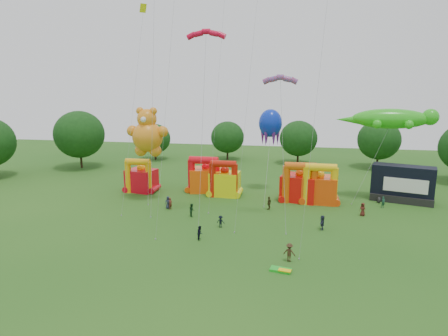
% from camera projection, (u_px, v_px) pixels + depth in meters
% --- Properties ---
extents(ground, '(160.00, 160.00, 0.00)m').
position_uv_depth(ground, '(213.00, 277.00, 37.14)').
color(ground, '#205317').
rests_on(ground, ground).
extents(tree_ring, '(123.43, 125.53, 12.07)m').
position_uv_depth(tree_ring, '(201.00, 210.00, 36.62)').
color(tree_ring, '#352314').
rests_on(tree_ring, ground).
extents(bouncy_castle_0, '(5.19, 4.51, 5.74)m').
position_uv_depth(bouncy_castle_0, '(141.00, 178.00, 66.09)').
color(bouncy_castle_0, red).
rests_on(bouncy_castle_0, ground).
extents(bouncy_castle_1, '(6.12, 5.34, 6.11)m').
position_uv_depth(bouncy_castle_1, '(205.00, 178.00, 66.15)').
color(bouncy_castle_1, '#F6540D').
rests_on(bouncy_castle_1, ground).
extents(bouncy_castle_2, '(4.78, 3.96, 5.92)m').
position_uv_depth(bouncy_castle_2, '(225.00, 182.00, 63.62)').
color(bouncy_castle_2, yellow).
rests_on(bouncy_castle_2, ground).
extents(bouncy_castle_3, '(6.06, 5.30, 6.24)m').
position_uv_depth(bouncy_castle_3, '(300.00, 186.00, 60.75)').
color(bouncy_castle_3, red).
rests_on(bouncy_castle_3, ground).
extents(bouncy_castle_4, '(5.35, 4.42, 6.25)m').
position_uv_depth(bouncy_castle_4, '(319.00, 187.00, 59.85)').
color(bouncy_castle_4, '#ED450C').
rests_on(bouncy_castle_4, ground).
extents(stage_trailer, '(9.43, 5.66, 5.58)m').
position_uv_depth(stage_trailer, '(402.00, 184.00, 60.48)').
color(stage_trailer, black).
rests_on(stage_trailer, ground).
extents(teddy_bear_kite, '(6.42, 5.29, 14.30)m').
position_uv_depth(teddy_bear_kite, '(148.00, 140.00, 59.79)').
color(teddy_bear_kite, orange).
rests_on(teddy_bear_kite, ground).
extents(gecko_kite, '(14.70, 6.56, 14.10)m').
position_uv_depth(gecko_kite, '(378.00, 148.00, 59.68)').
color(gecko_kite, green).
rests_on(gecko_kite, ground).
extents(octopus_kite, '(3.81, 12.13, 13.64)m').
position_uv_depth(octopus_kite, '(270.00, 135.00, 64.64)').
color(octopus_kite, '#0C2ABC').
rests_on(octopus_kite, ground).
extents(parafoil_kites, '(22.18, 14.26, 31.85)m').
position_uv_depth(parafoil_kites, '(190.00, 114.00, 52.39)').
color(parafoil_kites, red).
rests_on(parafoil_kites, ground).
extents(diamond_kites, '(26.30, 19.37, 39.97)m').
position_uv_depth(diamond_kites, '(211.00, 96.00, 48.48)').
color(diamond_kites, red).
rests_on(diamond_kites, ground).
extents(folded_kite_bundle, '(2.15, 1.38, 0.31)m').
position_uv_depth(folded_kite_bundle, '(281.00, 270.00, 38.29)').
color(folded_kite_bundle, green).
rests_on(folded_kite_bundle, ground).
extents(spectator_0, '(1.02, 0.82, 1.83)m').
position_uv_depth(spectator_0, '(168.00, 203.00, 57.20)').
color(spectator_0, '#252A3E').
rests_on(spectator_0, ground).
extents(spectator_1, '(0.61, 0.73, 1.71)m').
position_uv_depth(spectator_1, '(170.00, 204.00, 56.90)').
color(spectator_1, maroon).
rests_on(spectator_1, ground).
extents(spectator_2, '(1.00, 1.08, 1.80)m').
position_uv_depth(spectator_2, '(192.00, 210.00, 53.87)').
color(spectator_2, '#153619').
rests_on(spectator_2, ground).
extents(spectator_3, '(1.03, 0.64, 1.54)m').
position_uv_depth(spectator_3, '(221.00, 221.00, 49.80)').
color(spectator_3, black).
rests_on(spectator_3, ground).
extents(spectator_4, '(0.82, 1.23, 1.94)m').
position_uv_depth(spectator_4, '(269.00, 203.00, 56.77)').
color(spectator_4, '#3E3519').
rests_on(spectator_4, ground).
extents(spectator_5, '(0.70, 1.76, 1.85)m').
position_uv_depth(spectator_5, '(322.00, 222.00, 49.01)').
color(spectator_5, '#23283B').
rests_on(spectator_5, ground).
extents(spectator_6, '(1.05, 1.01, 1.81)m').
position_uv_depth(spectator_6, '(363.00, 209.00, 54.13)').
color(spectator_6, '#531E17').
rests_on(spectator_6, ground).
extents(spectator_7, '(0.73, 0.68, 1.68)m').
position_uv_depth(spectator_7, '(383.00, 202.00, 57.60)').
color(spectator_7, '#1B4432').
rests_on(spectator_7, ground).
extents(spectator_8, '(0.62, 0.80, 1.65)m').
position_uv_depth(spectator_8, '(200.00, 233.00, 45.91)').
color(spectator_8, black).
rests_on(spectator_8, ground).
extents(spectator_9, '(1.41, 1.07, 1.94)m').
position_uv_depth(spectator_9, '(289.00, 252.00, 40.27)').
color(spectator_9, '#3C2818').
rests_on(spectator_9, ground).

